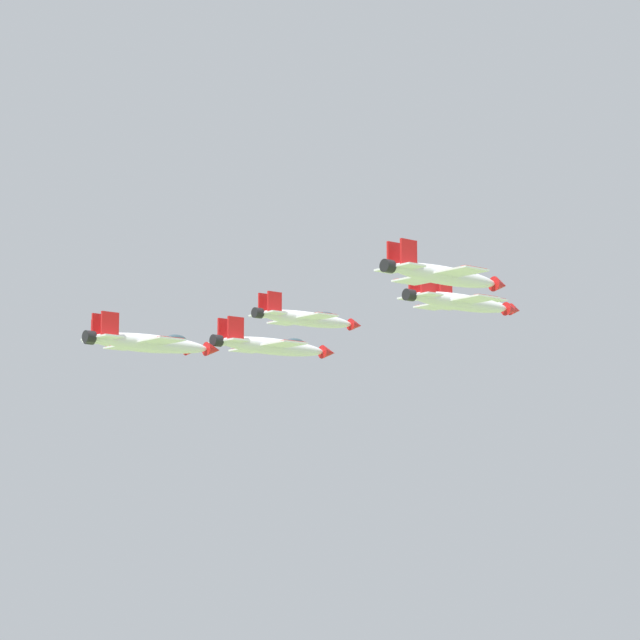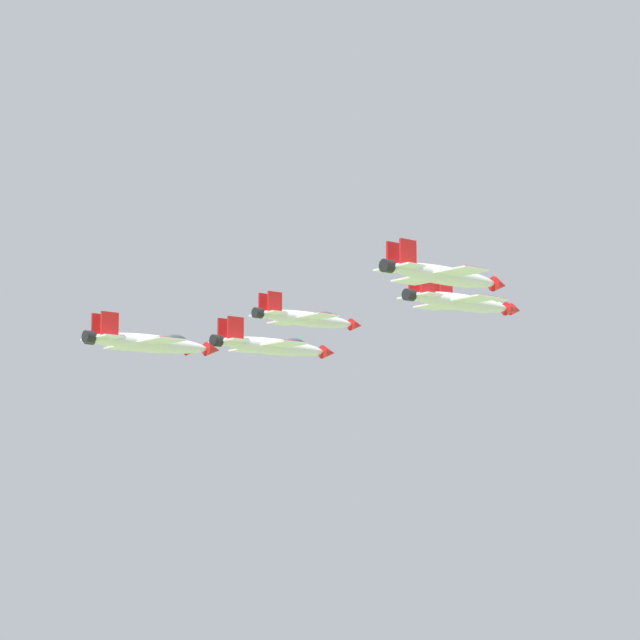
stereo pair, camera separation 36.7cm
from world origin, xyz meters
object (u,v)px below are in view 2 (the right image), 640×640
Objects in this scene: jet_trailing at (152,343)px; jet_right_wingman at (461,302)px; jet_left_outer at (141,344)px; jet_lead at (473,303)px; jet_slot_rear at (273,346)px; jet_right_outer at (444,275)px; jet_left_wingman at (307,318)px.

jet_right_wingman is at bearing -23.24° from jet_trailing.
jet_left_outer is 33.32m from jet_trailing.
jet_lead is 1.01× the size of jet_left_outer.
jet_lead reaches higher than jet_slot_rear.
jet_right_wingman is 1.03× the size of jet_right_outer.
jet_right_wingman is 36.94m from jet_trailing.
jet_right_wingman is 22.59m from jet_slot_rear.
jet_left_wingman is 22.25m from jet_left_outer.
jet_right_outer is (-45.54, 5.59, -2.27)m from jet_left_wingman.
jet_left_wingman reaches higher than jet_left_outer.
jet_right_wingman is at bearing -89.54° from jet_left_wingman.
jet_right_outer is at bearing -59.75° from jet_trailing.
jet_left_wingman is at bearing 40.96° from jet_slot_rear.
jet_slot_rear is (9.62, 19.77, -5.20)m from jet_right_wingman.
jet_lead is 44.31m from jet_left_outer.
jet_left_wingman is 37.21m from jet_trailing.
jet_left_outer is at bearing 89.35° from jet_right_outer.
jet_left_outer is (19.24, 39.54, -5.46)m from jet_lead.
jet_right_wingman is 1.04× the size of jet_trailing.
jet_lead reaches higher than jet_trailing.
jet_left_outer is 0.99× the size of jet_right_outer.
jet_slot_rear is at bearing 179.26° from jet_lead.
jet_right_wingman is at bearing -69.45° from jet_left_outer.
jet_left_wingman reaches higher than jet_right_wingman.
jet_left_wingman is 45.94m from jet_right_outer.
jet_right_wingman is (-17.96, 12.68, -3.47)m from jet_lead.
jet_right_wingman is 45.93m from jet_left_outer.
jet_right_outer reaches higher than jet_trailing.
jet_slot_rear is at bearing 140.62° from jet_right_wingman.
jet_left_outer reaches higher than jet_trailing.
jet_lead is 1.01× the size of jet_trailing.
jet_slot_rear is (-17.96, 12.68, -6.62)m from jet_left_wingman.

